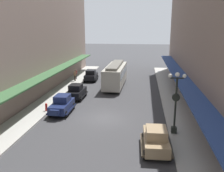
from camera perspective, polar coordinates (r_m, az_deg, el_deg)
name	(u,v)px	position (r m, az deg, el deg)	size (l,w,h in m)	color
ground_plane	(104,118)	(24.34, -1.84, -7.51)	(200.00, 200.00, 0.00)	#38383A
sidewalk_left	(32,114)	(26.51, -18.16, -6.22)	(3.00, 60.00, 0.15)	#A8A59E
sidewalk_right	(182,121)	(24.33, 16.04, -7.90)	(3.00, 60.00, 0.15)	#A8A59E
building_row_right	(222,23)	(23.29, 24.42, 13.31)	(4.30, 60.00, 18.27)	gray
parked_car_0	(156,139)	(18.35, 10.21, -12.00)	(2.27, 4.31, 1.84)	#997F5B
parked_car_1	(76,91)	(30.81, -8.34, -1.17)	(2.17, 4.27, 1.84)	black
parked_car_2	(91,75)	(40.48, -4.93, 2.56)	(2.28, 4.31, 1.84)	black
parked_car_3	(62,104)	(26.04, -11.64, -4.15)	(2.16, 4.27, 1.84)	#19234C
streetcar	(115,74)	(36.24, 0.80, 2.81)	(2.70, 9.65, 3.46)	#ADA899
lamp_post_with_clock	(176,100)	(20.52, 14.69, -3.28)	(1.42, 0.44, 5.16)	black
fire_hydrant	(46,107)	(26.72, -15.12, -4.74)	(0.24, 0.24, 0.82)	#B21E19
pedestrian_0	(75,76)	(40.03, -8.66, 2.42)	(0.36, 0.28, 1.67)	#4C4238
pedestrian_1	(76,74)	(41.40, -8.43, 2.78)	(0.36, 0.24, 1.64)	#2D2D33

